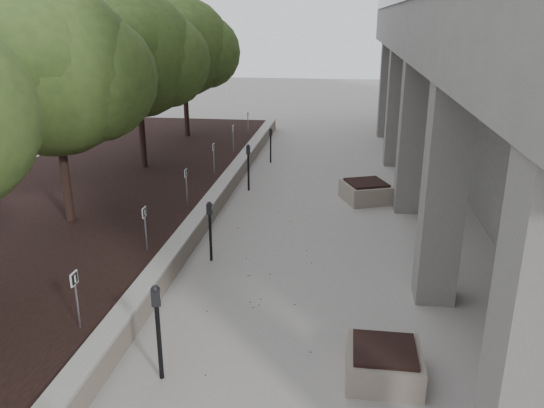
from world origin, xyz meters
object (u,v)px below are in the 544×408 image
Objects in this scene: crabapple_tree_5 at (184,68)px; parking_meter_5 at (271,146)px; crabapple_tree_4 at (138,82)px; planter_back at (366,191)px; parking_meter_2 at (159,333)px; crabapple_tree_3 at (57,106)px; planter_front at (384,363)px; parking_meter_3 at (210,231)px; parking_meter_4 at (248,168)px.

crabapple_tree_5 is 5.15m from parking_meter_5.
crabapple_tree_4 is 4.43× the size of planter_back.
crabapple_tree_3 is at bearing 110.38° from parking_meter_2.
parking_meter_2 reaches higher than planter_front.
parking_meter_5 is at bearing 93.14° from parking_meter_3.
parking_meter_4 reaches higher than parking_meter_3.
parking_meter_5 is at bearing -32.56° from crabapple_tree_5.
crabapple_tree_5 is 9.94m from planter_back.
parking_meter_5 reaches higher than planter_back.
planter_back is (-0.03, 8.24, 0.03)m from planter_front.
parking_meter_2 reaches higher than parking_meter_4.
parking_meter_5 is (3.80, 7.57, -2.48)m from crabapple_tree_3.
parking_meter_4 is 3.58m from planter_back.
crabapple_tree_3 reaches higher than parking_meter_4.
planter_back is at bearing -10.68° from crabapple_tree_4.
crabapple_tree_4 reaches higher than planter_back.
crabapple_tree_4 and crabapple_tree_5 have the same top height.
planter_back is (3.18, 8.69, -0.47)m from parking_meter_2.
parking_meter_2 is 1.23× the size of planter_back.
crabapple_tree_5 reaches higher than planter_front.
crabapple_tree_3 is at bearing -140.67° from parking_meter_4.
crabapple_tree_5 reaches higher than parking_meter_5.
crabapple_tree_3 is at bearing 147.28° from planter_front.
parking_meter_5 is 5.14m from planter_back.
planter_front is at bearing -77.99° from parking_meter_4.
crabapple_tree_4 is 4.40m from parking_meter_4.
parking_meter_2 is at bearing -75.36° from crabapple_tree_5.
parking_meter_2 is at bearing -68.61° from crabapple_tree_4.
crabapple_tree_3 reaches higher than parking_meter_3.
crabapple_tree_3 is at bearing -136.27° from parking_meter_5.
crabapple_tree_3 is 6.80m from parking_meter_2.
crabapple_tree_5 is at bearing 90.00° from crabapple_tree_3.
parking_meter_3 reaches higher than planter_front.
crabapple_tree_5 is 16.49m from planter_front.
crabapple_tree_4 is 5.22m from parking_meter_5.
planter_back is at bearing 90.19° from planter_front.
parking_meter_4 is (3.59, 4.18, -2.40)m from crabapple_tree_3.
crabapple_tree_3 is 8.83m from parking_meter_5.
parking_meter_2 is 1.12× the size of parking_meter_3.
parking_meter_2 is 1.40× the size of planter_front.
parking_meter_5 is at bearing 130.20° from planter_back.
crabapple_tree_4 is at bearing -90.00° from crabapple_tree_5.
parking_meter_3 is (3.67, -10.94, -2.44)m from crabapple_tree_5.
planter_front is (3.34, -12.16, -0.39)m from parking_meter_5.
parking_meter_3 reaches higher than planter_back.
parking_meter_2 is 4.09m from parking_meter_3.
crabapple_tree_3 is at bearing 169.62° from parking_meter_3.
crabapple_tree_3 is 3.59× the size of parking_meter_2.
planter_front is at bearing -32.72° from crabapple_tree_3.
crabapple_tree_5 is 4.26× the size of parking_meter_5.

